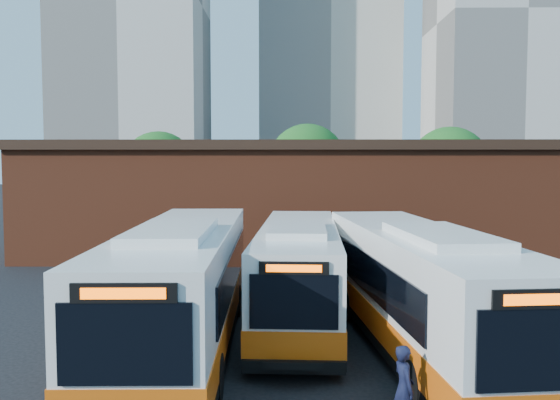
{
  "coord_description": "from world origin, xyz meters",
  "views": [
    {
      "loc": [
        0.29,
        -15.48,
        5.45
      ],
      "look_at": [
        0.02,
        7.72,
        3.83
      ],
      "focal_mm": 38.0,
      "sensor_mm": 36.0,
      "label": 1
    }
  ],
  "objects_px": {
    "bus_mideast": "(299,274)",
    "transit_worker": "(404,388)",
    "bus_east": "(420,295)",
    "bus_midwest": "(183,291)"
  },
  "relations": [
    {
      "from": "bus_mideast",
      "to": "transit_worker",
      "type": "xyz_separation_m",
      "value": [
        1.93,
        -8.34,
        -0.65
      ]
    },
    {
      "from": "bus_east",
      "to": "bus_mideast",
      "type": "bearing_deg",
      "value": 127.24
    },
    {
      "from": "bus_mideast",
      "to": "bus_east",
      "type": "xyz_separation_m",
      "value": [
        3.32,
        -3.57,
        0.13
      ]
    },
    {
      "from": "bus_mideast",
      "to": "bus_east",
      "type": "distance_m",
      "value": 4.87
    },
    {
      "from": "bus_midwest",
      "to": "transit_worker",
      "type": "distance_m",
      "value": 7.36
    },
    {
      "from": "bus_midwest",
      "to": "bus_east",
      "type": "bearing_deg",
      "value": -3.41
    },
    {
      "from": "bus_east",
      "to": "transit_worker",
      "type": "height_order",
      "value": "bus_east"
    },
    {
      "from": "bus_midwest",
      "to": "transit_worker",
      "type": "xyz_separation_m",
      "value": [
        5.31,
        -5.03,
        -0.81
      ]
    },
    {
      "from": "bus_east",
      "to": "transit_worker",
      "type": "relative_size",
      "value": 7.75
    },
    {
      "from": "bus_mideast",
      "to": "transit_worker",
      "type": "distance_m",
      "value": 8.59
    }
  ]
}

